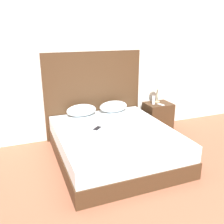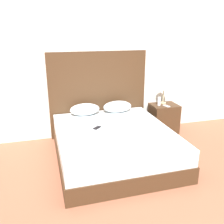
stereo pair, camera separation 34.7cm
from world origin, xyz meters
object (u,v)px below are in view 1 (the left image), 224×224
object	(u,v)px
nightstand	(158,117)
table_lamp	(158,86)
bed	(114,144)
phone_on_nightstand	(161,105)
phone_on_bed	(97,128)

from	to	relation	value
nightstand	table_lamp	bearing A→B (deg)	85.85
bed	table_lamp	size ratio (longest dim) A/B	4.69
nightstand	phone_on_nightstand	size ratio (longest dim) A/B	3.42
phone_on_bed	nightstand	bearing A→B (deg)	23.03
bed	phone_on_bed	bearing A→B (deg)	149.62
nightstand	bed	bearing A→B (deg)	-148.48
phone_on_bed	table_lamp	size ratio (longest dim) A/B	0.37
phone_on_bed	phone_on_nightstand	distance (m)	1.55
bed	phone_on_bed	distance (m)	0.36
nightstand	table_lamp	distance (m)	0.61
bed	table_lamp	world-z (taller)	table_lamp
bed	phone_on_nightstand	size ratio (longest dim) A/B	12.11
table_lamp	phone_on_nightstand	bearing A→B (deg)	-95.63
bed	phone_on_bed	world-z (taller)	phone_on_bed
table_lamp	phone_on_nightstand	world-z (taller)	table_lamp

